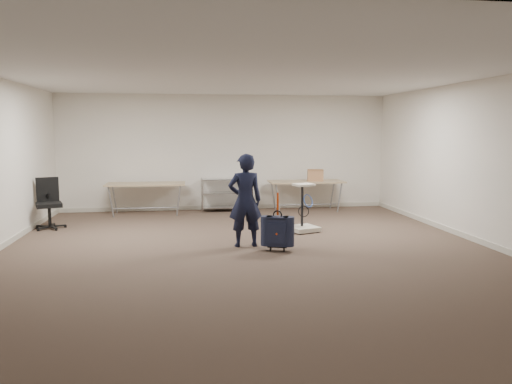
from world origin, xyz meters
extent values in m
plane|color=#3F3126|center=(0.00, 0.00, 0.00)|extent=(9.00, 9.00, 0.00)
plane|color=white|center=(0.00, 4.50, 1.40)|extent=(8.00, 0.00, 8.00)
plane|color=white|center=(0.00, -4.50, 1.40)|extent=(8.00, 0.00, 8.00)
plane|color=white|center=(4.00, 0.00, 1.40)|extent=(0.00, 9.00, 9.00)
plane|color=silver|center=(0.00, 0.00, 2.80)|extent=(8.00, 8.00, 0.00)
cube|color=beige|center=(0.00, 4.49, 0.05)|extent=(8.00, 0.02, 0.10)
cube|color=beige|center=(3.99, 0.00, 0.05)|extent=(0.02, 9.00, 0.10)
cube|color=tan|center=(-1.90, 3.95, 0.71)|extent=(1.80, 0.75, 0.03)
cylinder|color=gray|center=(-1.90, 3.95, 0.15)|extent=(1.50, 0.02, 0.02)
cylinder|color=gray|center=(-2.65, 3.65, 0.35)|extent=(0.13, 0.04, 0.69)
cylinder|color=gray|center=(-1.15, 3.65, 0.35)|extent=(0.13, 0.04, 0.69)
cylinder|color=gray|center=(-2.65, 4.25, 0.35)|extent=(0.13, 0.04, 0.69)
cylinder|color=gray|center=(-1.15, 4.25, 0.35)|extent=(0.13, 0.04, 0.69)
cube|color=tan|center=(1.90, 3.95, 0.71)|extent=(1.80, 0.75, 0.03)
cylinder|color=gray|center=(1.90, 3.95, 0.15)|extent=(1.50, 0.02, 0.02)
cylinder|color=gray|center=(1.15, 3.65, 0.35)|extent=(0.13, 0.04, 0.69)
cylinder|color=gray|center=(2.65, 3.65, 0.35)|extent=(0.13, 0.04, 0.69)
cylinder|color=gray|center=(1.15, 4.25, 0.35)|extent=(0.13, 0.04, 0.69)
cylinder|color=gray|center=(2.65, 4.25, 0.35)|extent=(0.13, 0.04, 0.69)
cylinder|color=#B9BBC0|center=(-0.60, 3.98, 0.40)|extent=(0.02, 0.02, 0.80)
cylinder|color=#B9BBC0|center=(0.60, 3.98, 0.40)|extent=(0.02, 0.02, 0.80)
cylinder|color=#B9BBC0|center=(-0.60, 4.42, 0.40)|extent=(0.02, 0.02, 0.80)
cylinder|color=#B9BBC0|center=(0.60, 4.42, 0.40)|extent=(0.02, 0.02, 0.80)
cube|color=#B9BBC0|center=(0.00, 4.20, 0.10)|extent=(1.20, 0.45, 0.02)
cube|color=#B9BBC0|center=(0.00, 4.20, 0.45)|extent=(1.20, 0.45, 0.02)
cube|color=#B9BBC0|center=(0.00, 4.20, 0.78)|extent=(1.20, 0.45, 0.01)
imported|color=black|center=(-0.01, 0.42, 0.78)|extent=(0.59, 0.41, 1.56)
cube|color=black|center=(0.46, 0.01, 0.33)|extent=(0.39, 0.30, 0.48)
cube|color=black|center=(0.46, 0.03, 0.08)|extent=(0.34, 0.23, 0.03)
cylinder|color=black|center=(0.35, 0.04, 0.03)|extent=(0.04, 0.07, 0.06)
cylinder|color=black|center=(0.56, -0.02, 0.03)|extent=(0.04, 0.07, 0.06)
torus|color=black|center=(0.46, 0.01, 0.59)|extent=(0.15, 0.07, 0.15)
cube|color=#EC440C|center=(0.46, 0.03, 0.77)|extent=(0.03, 0.02, 0.37)
cylinder|color=black|center=(-3.67, 2.48, 0.05)|extent=(0.61, 0.61, 0.09)
cylinder|color=black|center=(-3.67, 2.48, 0.25)|extent=(0.06, 0.06, 0.41)
cube|color=black|center=(-3.67, 2.48, 0.48)|extent=(0.59, 0.59, 0.08)
cube|color=black|center=(-3.74, 2.70, 0.76)|extent=(0.42, 0.19, 0.49)
cube|color=beige|center=(1.25, 1.49, 0.06)|extent=(0.64, 0.64, 0.08)
cylinder|color=black|center=(1.04, 1.29, 0.02)|extent=(0.06, 0.06, 0.04)
cylinder|color=black|center=(1.25, 1.54, 0.50)|extent=(0.05, 0.05, 0.81)
cube|color=beige|center=(1.25, 1.49, 0.91)|extent=(0.43, 0.40, 0.04)
torus|color=#234EB0|center=(1.30, 1.41, 0.61)|extent=(0.28, 0.18, 0.25)
cube|color=olive|center=(2.12, 3.92, 0.87)|extent=(0.42, 0.34, 0.28)
camera|label=1|loc=(-1.00, -7.73, 1.93)|focal=35.00mm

